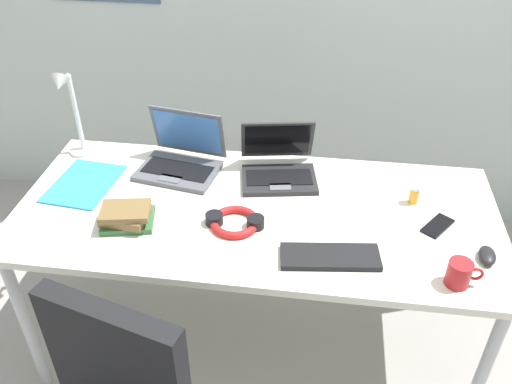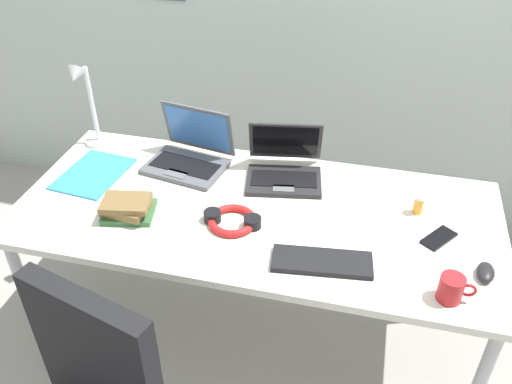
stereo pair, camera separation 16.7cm
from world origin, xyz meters
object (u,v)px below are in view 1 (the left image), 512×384
object	(u,v)px
headphones	(235,222)
pill_bottle	(414,194)
book_stack	(126,216)
coffee_mug	(459,274)
laptop_front_right	(279,167)
cell_phone	(438,226)
paper_folder_by_keyboard	(84,184)
desk_lamp	(72,114)
external_keyboard	(330,257)
laptop_front_left	(181,159)
computer_mouse	(487,256)

from	to	relation	value
headphones	pill_bottle	distance (m)	0.69
headphones	book_stack	bearing A→B (deg)	-173.24
headphones	coffee_mug	size ratio (longest dim) A/B	1.89
laptop_front_right	coffee_mug	xyz separation A→B (m)	(0.62, -0.53, 0.00)
cell_phone	pill_bottle	bearing A→B (deg)	154.96
book_stack	cell_phone	bearing A→B (deg)	6.91
cell_phone	paper_folder_by_keyboard	world-z (taller)	cell_phone
desk_lamp	pill_bottle	size ratio (longest dim) A/B	5.07
external_keyboard	paper_folder_by_keyboard	distance (m)	1.03
laptop_front_left	external_keyboard	xyz separation A→B (m)	(0.63, -0.47, -0.04)
external_keyboard	coffee_mug	xyz separation A→B (m)	(0.40, -0.06, 0.03)
computer_mouse	book_stack	bearing A→B (deg)	-174.39
pill_bottle	book_stack	xyz separation A→B (m)	(-1.03, -0.27, -0.01)
cell_phone	pill_bottle	distance (m)	0.16
desk_lamp	coffee_mug	size ratio (longest dim) A/B	3.54
laptop_front_left	external_keyboard	size ratio (longest dim) A/B	1.09
external_keyboard	cell_phone	world-z (taller)	external_keyboard
computer_mouse	pill_bottle	xyz separation A→B (m)	(-0.21, 0.29, 0.02)
external_keyboard	laptop_front_right	bearing A→B (deg)	108.47
book_stack	computer_mouse	bearing A→B (deg)	-0.84
laptop_front_left	coffee_mug	world-z (taller)	laptop_front_left
laptop_front_left	computer_mouse	distance (m)	1.21
computer_mouse	headphones	distance (m)	0.86
desk_lamp	laptop_front_left	xyz separation A→B (m)	(0.46, -0.04, -0.15)
paper_folder_by_keyboard	laptop_front_right	bearing A→B (deg)	12.30
computer_mouse	paper_folder_by_keyboard	size ratio (longest dim) A/B	0.31
cell_phone	book_stack	distance (m)	1.12
laptop_front_right	pill_bottle	world-z (taller)	laptop_front_right
computer_mouse	paper_folder_by_keyboard	bearing A→B (deg)	177.58
computer_mouse	coffee_mug	size ratio (longest dim) A/B	0.85
headphones	book_stack	world-z (taller)	book_stack
external_keyboard	laptop_front_left	bearing A→B (deg)	136.36
computer_mouse	coffee_mug	bearing A→B (deg)	-125.45
pill_bottle	laptop_front_right	bearing A→B (deg)	168.14
book_stack	desk_lamp	bearing A→B (deg)	129.64
coffee_mug	cell_phone	bearing A→B (deg)	94.35
desk_lamp	laptop_front_left	world-z (taller)	desk_lamp
headphones	pill_bottle	world-z (taller)	pill_bottle
book_stack	paper_folder_by_keyboard	distance (m)	0.33
laptop_front_left	computer_mouse	size ratio (longest dim) A/B	3.73
laptop_front_left	pill_bottle	bearing A→B (deg)	-6.71
headphones	pill_bottle	xyz separation A→B (m)	(0.65, 0.23, 0.03)
laptop_front_right	paper_folder_by_keyboard	world-z (taller)	laptop_front_right
laptop_front_right	book_stack	bearing A→B (deg)	-143.08
desk_lamp	computer_mouse	world-z (taller)	desk_lamp
laptop_front_left	pill_bottle	xyz separation A→B (m)	(0.93, -0.11, -0.01)
external_keyboard	headphones	size ratio (longest dim) A/B	1.54
desk_lamp	laptop_front_right	xyz separation A→B (m)	(0.86, -0.04, -0.15)
desk_lamp	coffee_mug	xyz separation A→B (m)	(1.48, -0.57, -0.15)
external_keyboard	cell_phone	size ratio (longest dim) A/B	2.43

